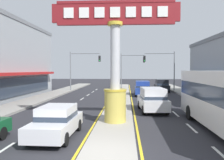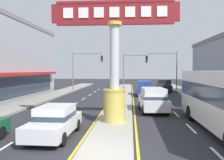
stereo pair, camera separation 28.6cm
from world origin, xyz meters
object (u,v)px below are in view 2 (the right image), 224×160
Objects in this scene: traffic_light_right_side at (165,64)px; sedan_kerb_right at (55,121)px; suv_far_right_lane at (164,85)px; suv_far_left_oncoming at (144,88)px; district_sign at (115,62)px; traffic_light_left_side at (84,64)px; suv_near_left_lane at (153,99)px; traffic_light_median_far at (132,65)px.

traffic_light_right_side is 27.67m from sedan_kerb_right.
suv_far_right_lane and suv_far_left_oncoming have the same top height.
district_sign reaches higher than suv_far_right_lane.
traffic_light_left_side reaches higher than sedan_kerb_right.
suv_far_left_oncoming is at bearing 74.19° from sedan_kerb_right.
suv_near_left_lane reaches higher than sedan_kerb_right.
traffic_light_right_side is at bearing 2.32° from traffic_light_left_side.
traffic_light_median_far is 1.33× the size of suv_far_right_lane.
traffic_light_left_side is at bearing 117.01° from suv_near_left_lane.
suv_far_left_oncoming is (-0.01, 11.88, 0.00)m from suv_near_left_lane.
suv_far_left_oncoming is at bearing -33.25° from traffic_light_left_side.
traffic_light_left_side is 1.00× the size of traffic_light_median_far.
district_sign is 6.00m from suv_near_left_lane.
traffic_light_left_side reaches higher than suv_near_left_lane.
traffic_light_median_far is (7.60, 4.79, -0.05)m from traffic_light_left_side.
traffic_light_left_side reaches higher than suv_far_right_lane.
district_sign is 23.75m from traffic_light_right_side.
traffic_light_median_far is 1.33× the size of suv_far_left_oncoming.
suv_far_right_lane and suv_near_left_lane have the same top height.
traffic_light_median_far is 1.32× the size of suv_near_left_lane.
district_sign is at bearing -99.51° from suv_far_left_oncoming.
district_sign reaches higher than traffic_light_median_far.
traffic_light_median_far is at bearing 139.89° from traffic_light_right_side.
suv_far_right_lane is at bearing 70.57° from sedan_kerb_right.
traffic_light_right_side is 1.33× the size of suv_far_left_oncoming.
traffic_light_median_far reaches higher than suv_near_left_lane.
traffic_light_right_side is at bearing 74.52° from district_sign.
suv_far_right_lane reaches higher than sedan_kerb_right.
suv_far_left_oncoming is (1.49, -10.75, -3.21)m from traffic_light_median_far.
suv_far_right_lane is (-0.29, -0.94, -3.26)m from traffic_light_right_side.
district_sign reaches higher than suv_far_left_oncoming.
traffic_light_median_far is at bearing 97.87° from suv_far_left_oncoming.
suv_far_right_lane is (4.79, -5.22, -3.21)m from traffic_light_median_far.
traffic_light_right_side is 8.09m from suv_far_left_oncoming.
traffic_light_left_side is 12.69m from traffic_light_right_side.
traffic_light_median_far is at bearing 93.77° from suv_near_left_lane.
district_sign is at bearing -92.67° from traffic_light_median_far.
sedan_kerb_right is at bearing -97.58° from traffic_light_median_far.
traffic_light_right_side is 6.63m from traffic_light_median_far.
traffic_light_left_side is 1.00× the size of traffic_light_right_side.
suv_far_right_lane is 17.72m from suv_near_left_lane.
suv_near_left_lane is (-3.58, -18.36, -3.26)m from traffic_light_right_side.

